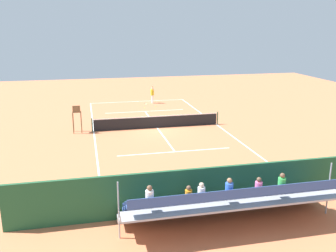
{
  "coord_description": "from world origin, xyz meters",
  "views": [
    {
      "loc": [
        5.49,
        28.45,
        7.98
      ],
      "look_at": [
        0.0,
        4.0,
        1.2
      ],
      "focal_mm": 40.03,
      "sensor_mm": 36.0,
      "label": 1
    }
  ],
  "objects": [
    {
      "name": "umpire_chair",
      "position": [
        6.2,
        0.02,
        1.31
      ],
      "size": [
        0.67,
        0.67,
        2.14
      ],
      "color": "brown",
      "rests_on": "ground"
    },
    {
      "name": "ground_plane",
      "position": [
        0.0,
        0.0,
        0.0
      ],
      "size": [
        60.0,
        60.0,
        0.0
      ],
      "primitive_type": "plane",
      "color": "#CC7047"
    },
    {
      "name": "tennis_racket",
      "position": [
        -0.65,
        -9.34,
        0.01
      ],
      "size": [
        0.37,
        0.59,
        0.03
      ],
      "color": "black",
      "rests_on": "ground"
    },
    {
      "name": "tennis_ball_far",
      "position": [
        -1.39,
        -7.88,
        0.03
      ],
      "size": [
        0.07,
        0.07,
        0.07
      ],
      "primitive_type": "sphere",
      "color": "#CCDB33",
      "rests_on": "ground"
    },
    {
      "name": "bleacher_stand",
      "position": [
        0.06,
        15.38,
        0.95
      ],
      "size": [
        9.06,
        2.4,
        2.48
      ],
      "color": "#9EA0A5",
      "rests_on": "ground"
    },
    {
      "name": "tennis_player",
      "position": [
        -1.39,
        -9.74,
        1.02
      ],
      "size": [
        0.4,
        0.55,
        1.93
      ],
      "color": "white",
      "rests_on": "ground"
    },
    {
      "name": "tennis_net",
      "position": [
        0.0,
        0.0,
        0.5
      ],
      "size": [
        10.3,
        0.1,
        1.07
      ],
      "color": "black",
      "rests_on": "ground"
    },
    {
      "name": "courtside_bench",
      "position": [
        -3.09,
        13.27,
        0.56
      ],
      "size": [
        1.8,
        0.4,
        0.93
      ],
      "color": "#33383D",
      "rests_on": "ground"
    },
    {
      "name": "equipment_bag",
      "position": [
        -0.99,
        13.4,
        0.18
      ],
      "size": [
        0.9,
        0.36,
        0.36
      ],
      "primitive_type": "cube",
      "color": "#334C8C",
      "rests_on": "ground"
    },
    {
      "name": "backdrop_wall",
      "position": [
        0.0,
        14.0,
        1.0
      ],
      "size": [
        18.0,
        0.16,
        2.0
      ],
      "primitive_type": "cube",
      "color": "#235633",
      "rests_on": "ground"
    },
    {
      "name": "court_line_markings",
      "position": [
        0.0,
        -0.04,
        0.0
      ],
      "size": [
        10.1,
        22.2,
        0.01
      ],
      "color": "white",
      "rests_on": "ground"
    },
    {
      "name": "tennis_ball_near",
      "position": [
        -0.2,
        -7.52,
        0.03
      ],
      "size": [
        0.07,
        0.07,
        0.07
      ],
      "primitive_type": "sphere",
      "color": "#CCDB33",
      "rests_on": "ground"
    }
  ]
}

